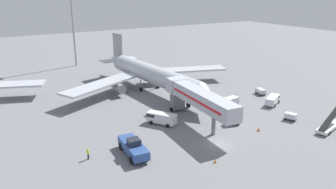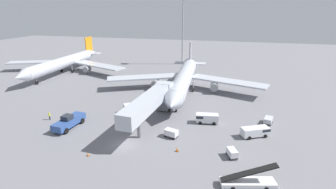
{
  "view_description": "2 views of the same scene",
  "coord_description": "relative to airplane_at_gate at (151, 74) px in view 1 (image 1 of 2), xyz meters",
  "views": [
    {
      "loc": [
        -32.23,
        -37.79,
        24.11
      ],
      "look_at": [
        3.56,
        22.21,
        1.57
      ],
      "focal_mm": 35.61,
      "sensor_mm": 36.0,
      "label": 1
    },
    {
      "loc": [
        16.69,
        -35.42,
        22.61
      ],
      "look_at": [
        2.25,
        20.74,
        2.57
      ],
      "focal_mm": 26.93,
      "sensor_mm": 36.0,
      "label": 2
    }
  ],
  "objects": [
    {
      "name": "safety_cone_bravo",
      "position": [
        4.89,
        -31.21,
        -3.79
      ],
      "size": [
        0.5,
        0.5,
        0.76
      ],
      "color": "black",
      "rests_on": "ground"
    },
    {
      "name": "jet_bridge",
      "position": [
        -2.44,
        -22.39,
        0.82
      ],
      "size": [
        4.82,
        20.96,
        6.69
      ],
      "color": "#B2B7C1",
      "rests_on": "ground"
    },
    {
      "name": "pushback_tug",
      "position": [
        -17.8,
        -27.9,
        -2.89
      ],
      "size": [
        3.21,
        7.6,
        2.76
      ],
      "color": "#2D4C8E",
      "rests_on": "ground"
    },
    {
      "name": "airplane_at_gate",
      "position": [
        0.0,
        0.0,
        0.0
      ],
      "size": [
        45.52,
        44.66,
        12.05
      ],
      "color": "#B7BCC6",
      "rests_on": "ground"
    },
    {
      "name": "apron_light_mast",
      "position": [
        -7.9,
        36.41,
        14.5
      ],
      "size": [
        2.4,
        2.4,
        27.12
      ],
      "color": "#93969B",
      "rests_on": "ground"
    },
    {
      "name": "service_van_mid_left",
      "position": [
        8.36,
        -19.07,
        -3.03
      ],
      "size": [
        4.72,
        2.55,
        1.97
      ],
      "color": "silver",
      "rests_on": "ground"
    },
    {
      "name": "ground_plane",
      "position": [
        -4.19,
        -31.51,
        -4.16
      ],
      "size": [
        300.0,
        300.0,
        0.0
      ],
      "primitive_type": "plane",
      "color": "slate"
    },
    {
      "name": "baggage_cart_near_center",
      "position": [
        2.76,
        -26.73,
        -3.33
      ],
      "size": [
        2.68,
        2.01,
        1.49
      ],
      "color": "#38383D",
      "rests_on": "ground"
    },
    {
      "name": "belt_loader_truck",
      "position": [
        15.86,
        -37.3,
        -3.38
      ],
      "size": [
        7.5,
        3.6,
        3.38
      ],
      "color": "white",
      "rests_on": "ground"
    },
    {
      "name": "baggage_cart_rear_right",
      "position": [
        13.72,
        -30.72,
        -3.39
      ],
      "size": [
        1.97,
        2.43,
        1.39
      ],
      "color": "#38383D",
      "rests_on": "ground"
    },
    {
      "name": "service_van_near_left",
      "position": [
        -8.36,
        -19.66,
        -2.93
      ],
      "size": [
        4.52,
        5.61,
        2.14
      ],
      "color": "silver",
      "rests_on": "ground"
    },
    {
      "name": "ground_crew_worker_foreground",
      "position": [
        -24.09,
        -25.75,
        -3.22
      ],
      "size": [
        0.43,
        0.43,
        1.77
      ],
      "color": "#1E2333",
      "rests_on": "ground"
    },
    {
      "name": "baggage_cart_mid_center",
      "position": [
        20.73,
        -16.17,
        -3.43
      ],
      "size": [
        2.15,
        2.89,
        1.3
      ],
      "color": "#38383D",
      "rests_on": "ground"
    },
    {
      "name": "safety_cone_alpha",
      "position": [
        -8.72,
        -36.13,
        -3.87
      ],
      "size": [
        0.38,
        0.38,
        0.59
      ],
      "color": "black",
      "rests_on": "ground"
    },
    {
      "name": "service_van_far_right",
      "position": [
        17.83,
        -22.54,
        -3.11
      ],
      "size": [
        5.45,
        4.06,
        1.8
      ],
      "color": "silver",
      "rests_on": "ground"
    }
  ]
}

